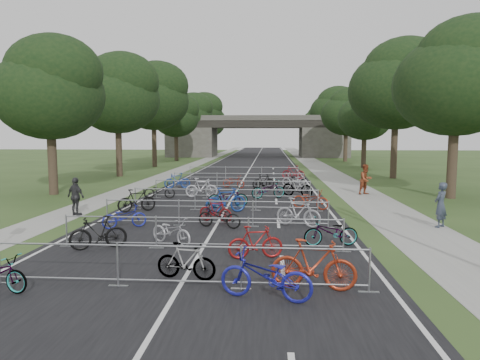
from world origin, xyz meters
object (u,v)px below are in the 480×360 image
object	(u,v)px
overpass_bridge	(257,136)
bike_1	(186,261)
pedestrian_a	(441,205)
bike_2	(266,276)
pedestrian_c	(76,197)
pedestrian_b	(366,180)

from	to	relation	value
overpass_bridge	bike_1	world-z (taller)	overpass_bridge
bike_1	pedestrian_a	world-z (taller)	pedestrian_a
bike_1	overpass_bridge	bearing A→B (deg)	10.74
bike_2	pedestrian_c	world-z (taller)	pedestrian_c
pedestrian_a	pedestrian_c	xyz separation A→B (m)	(-15.95, 1.47, -0.03)
pedestrian_c	overpass_bridge	bearing A→B (deg)	-70.17
bike_1	pedestrian_c	world-z (taller)	pedestrian_c
bike_2	pedestrian_c	distance (m)	13.20
bike_1	bike_2	xyz separation A→B (m)	(2.08, -1.26, 0.08)
pedestrian_a	pedestrian_b	world-z (taller)	pedestrian_b
pedestrian_a	pedestrian_b	bearing A→B (deg)	-128.45
pedestrian_b	pedestrian_a	bearing A→B (deg)	-115.39
overpass_bridge	pedestrian_a	xyz separation A→B (m)	(9.15, -57.41, -2.61)
overpass_bridge	pedestrian_c	bearing A→B (deg)	-96.93
pedestrian_c	pedestrian_a	bearing A→B (deg)	-158.51
pedestrian_c	pedestrian_b	bearing A→B (deg)	-124.66
bike_2	pedestrian_b	bearing A→B (deg)	174.89
pedestrian_b	pedestrian_c	xyz separation A→B (m)	(-15.09, -8.22, -0.06)
overpass_bridge	bike_2	bearing A→B (deg)	-88.13
pedestrian_a	bike_2	bearing A→B (deg)	6.02
bike_2	pedestrian_b	world-z (taller)	pedestrian_b
bike_2	pedestrian_c	xyz separation A→B (m)	(-8.94, 9.71, 0.33)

